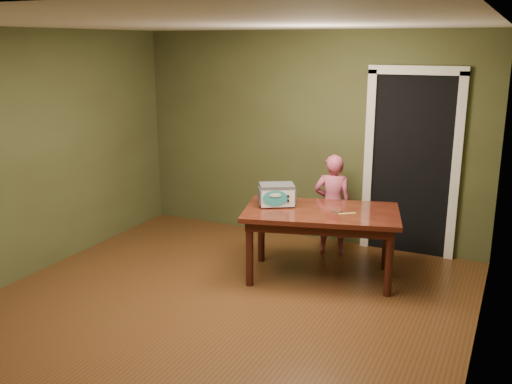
{
  "coord_description": "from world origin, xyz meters",
  "views": [
    {
      "loc": [
        2.43,
        -4.15,
        2.45
      ],
      "look_at": [
        0.0,
        1.0,
        0.95
      ],
      "focal_mm": 40.0,
      "sensor_mm": 36.0,
      "label": 1
    }
  ],
  "objects": [
    {
      "name": "doorway",
      "position": [
        1.3,
        2.78,
        1.06
      ],
      "size": [
        1.1,
        0.66,
        2.25
      ],
      "color": "black",
      "rests_on": "ground"
    },
    {
      "name": "toy_oven",
      "position": [
        0.12,
        1.27,
        0.88
      ],
      "size": [
        0.45,
        0.4,
        0.24
      ],
      "rotation": [
        0.0,
        0.0,
        0.53
      ],
      "color": "#4C4F54",
      "rests_on": "dining_table"
    },
    {
      "name": "spatula",
      "position": [
        0.9,
        1.29,
        0.75
      ],
      "size": [
        0.16,
        0.13,
        0.01
      ],
      "primitive_type": "cube",
      "rotation": [
        0.0,
        0.0,
        0.66
      ],
      "color": "#DEC960",
      "rests_on": "dining_table"
    },
    {
      "name": "baking_pan",
      "position": [
        0.78,
        1.31,
        0.76
      ],
      "size": [
        0.1,
        0.1,
        0.02
      ],
      "color": "silver",
      "rests_on": "dining_table"
    },
    {
      "name": "room_shell",
      "position": [
        0.0,
        0.0,
        1.71
      ],
      "size": [
        4.52,
        5.02,
        2.61
      ],
      "color": "#474F2A",
      "rests_on": "ground"
    },
    {
      "name": "child",
      "position": [
        0.5,
        2.04,
        0.6
      ],
      "size": [
        0.51,
        0.41,
        1.21
      ],
      "primitive_type": "imported",
      "rotation": [
        0.0,
        0.0,
        3.45
      ],
      "color": "#BE4E69",
      "rests_on": "floor"
    },
    {
      "name": "floor",
      "position": [
        0.0,
        0.0,
        0.0
      ],
      "size": [
        5.0,
        5.0,
        0.0
      ],
      "primitive_type": "plane",
      "color": "#573518",
      "rests_on": "ground"
    },
    {
      "name": "dining_table",
      "position": [
        0.62,
        1.3,
        0.65
      ],
      "size": [
        1.78,
        1.28,
        0.75
      ],
      "rotation": [
        0.0,
        0.0,
        0.26
      ],
      "color": "#3A100D",
      "rests_on": "floor"
    }
  ]
}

